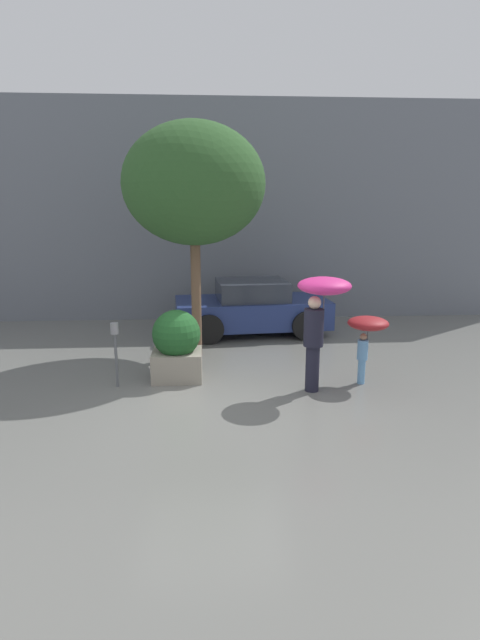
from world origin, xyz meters
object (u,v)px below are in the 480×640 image
Objects in this scene: planter_box at (177,345)px; parked_car_near at (252,308)px; person_child at (367,329)px; street_tree at (194,185)px; person_adult at (320,306)px; parking_meter at (115,341)px.

parked_car_near is at bearing 63.31° from planter_box.
person_child is 0.26× the size of street_tree.
planter_box reaches higher than person_child.
parked_car_near is (-0.81, 4.17, -0.90)m from person_adult.
person_adult reaches higher than parking_meter.
street_tree reaches higher than person_adult.
street_tree is (-2.16, 2.35, 2.07)m from person_adult.
parking_meter is (-4.51, 0.09, -0.18)m from person_child.
parked_car_near is at bearing 53.61° from parking_meter.
planter_box is 3.78m from parked_car_near.
person_child is at bearing -7.38° from planter_box.
parked_car_near is at bearing 109.85° from person_adult.
street_tree reaches higher than person_child.
person_adult reaches higher than planter_box.
person_child is at bearing -160.44° from parked_car_near.
person_child reaches higher than parking_meter.
parked_car_near is 3.74m from street_tree.
street_tree is at bearing 138.24° from parked_car_near.
person_adult is 1.13m from person_child.
planter_box is 3.50m from person_child.
planter_box is 1.12× the size of parking_meter.
parking_meter is at bearing -161.19° from planter_box.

